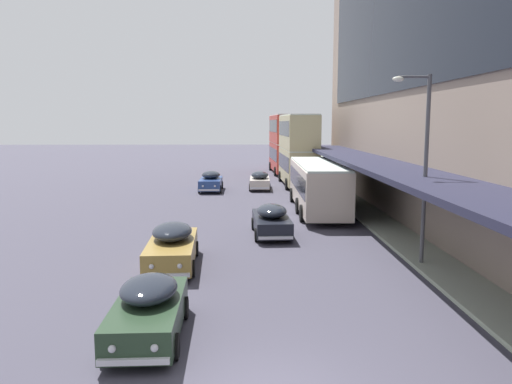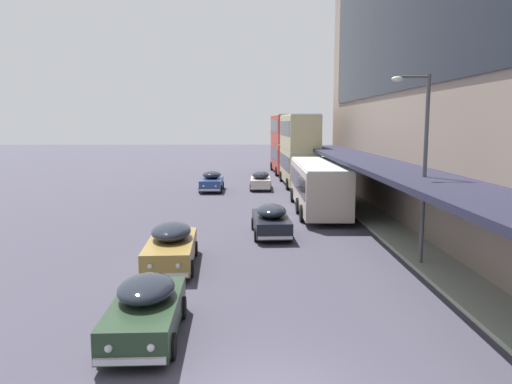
{
  "view_description": "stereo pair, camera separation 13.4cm",
  "coord_description": "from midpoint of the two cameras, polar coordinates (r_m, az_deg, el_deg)",
  "views": [
    {
      "loc": [
        -0.57,
        -9.65,
        5.65
      ],
      "look_at": [
        0.02,
        18.28,
        1.76
      ],
      "focal_mm": 35.0,
      "sensor_mm": 36.0,
      "label": 1
    },
    {
      "loc": [
        -0.44,
        -9.65,
        5.65
      ],
      "look_at": [
        0.02,
        18.28,
        1.76
      ],
      "focal_mm": 35.0,
      "sensor_mm": 36.0,
      "label": 2
    }
  ],
  "objects": [
    {
      "name": "street_lamp",
      "position": [
        20.27,
        18.26,
        3.94
      ],
      "size": [
        1.5,
        0.28,
        7.31
      ],
      "color": "#4C4C51",
      "rests_on": "sidewalk_kerb"
    },
    {
      "name": "sedan_far_back",
      "position": [
        25.18,
        1.62,
        -3.21
      ],
      "size": [
        1.98,
        4.67,
        1.61
      ],
      "color": "black",
      "rests_on": "ground"
    },
    {
      "name": "transit_bus_kerbside_front",
      "position": [
        56.11,
        3.19,
        5.75
      ],
      "size": [
        3.06,
        10.08,
        6.54
      ],
      "color": "#B93329",
      "rests_on": "ground"
    },
    {
      "name": "transit_bus_kerbside_far",
      "position": [
        32.07,
        6.89,
        0.97
      ],
      "size": [
        2.96,
        11.34,
        3.12
      ],
      "color": "beige",
      "rests_on": "ground"
    },
    {
      "name": "sedan_lead_near",
      "position": [
        20.14,
        -9.75,
        -6.05
      ],
      "size": [
        2.09,
        5.01,
        1.68
      ],
      "color": "olive",
      "rests_on": "ground"
    },
    {
      "name": "sedan_oncoming_front",
      "position": [
        65.81,
        3.08,
        3.66
      ],
      "size": [
        2.01,
        4.66,
        1.53
      ],
      "color": "#A82113",
      "rests_on": "ground"
    },
    {
      "name": "transit_bus_kerbside_rear",
      "position": [
        44.98,
        4.72,
        5.07
      ],
      "size": [
        2.98,
        9.54,
        6.36
      ],
      "color": "tan",
      "rests_on": "ground"
    },
    {
      "name": "sedan_trailing_mid",
      "position": [
        13.83,
        -12.45,
        -12.91
      ],
      "size": [
        1.93,
        4.36,
        1.57
      ],
      "color": "#253A26",
      "rests_on": "ground"
    },
    {
      "name": "sedan_oncoming_rear",
      "position": [
        42.54,
        0.34,
        1.34
      ],
      "size": [
        1.87,
        4.42,
        1.56
      ],
      "color": "beige",
      "rests_on": "ground"
    },
    {
      "name": "sedan_second_near",
      "position": [
        41.68,
        -5.27,
        1.23
      ],
      "size": [
        1.89,
        4.49,
        1.66
      ],
      "color": "navy",
      "rests_on": "ground"
    }
  ]
}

